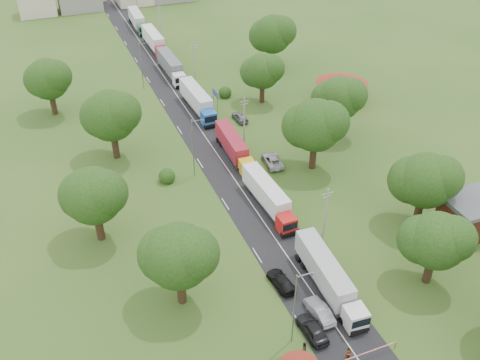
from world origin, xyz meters
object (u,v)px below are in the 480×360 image
boom_barrier (349,359)px  truck_0 (328,276)px  info_sign (215,96)px  car_lane_front (312,329)px  pedestrian_near (348,355)px  car_lane_mid (319,311)px

boom_barrier → truck_0: size_ratio=0.63×
boom_barrier → info_sign: 60.39m
car_lane_front → info_sign: bearing=-101.8°
truck_0 → pedestrian_near: bearing=-106.8°
car_lane_mid → pedestrian_near: bearing=87.5°
info_sign → car_lane_mid: size_ratio=0.85×
info_sign → pedestrian_near: info_sign is taller
truck_0 → car_lane_front: (-4.86, -5.39, -1.32)m
truck_0 → car_lane_front: 7.37m
truck_0 → car_lane_mid: bearing=-130.2°
truck_0 → car_lane_mid: 4.63m
car_lane_mid → truck_0: bearing=-131.6°
info_sign → pedestrian_near: bearing=-96.1°
truck_0 → car_lane_mid: (-2.86, -3.39, -1.35)m
info_sign → pedestrian_near: 59.87m
car_lane_mid → pedestrian_near: pedestrian_near is taller
boom_barrier → pedestrian_near: bearing=65.5°
boom_barrier → car_lane_front: 5.26m
boom_barrier → pedestrian_near: size_ratio=4.80×
car_lane_mid → pedestrian_near: 6.50m
boom_barrier → car_lane_mid: bearing=87.1°
info_sign → car_lane_mid: (-6.20, -53.00, -2.21)m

